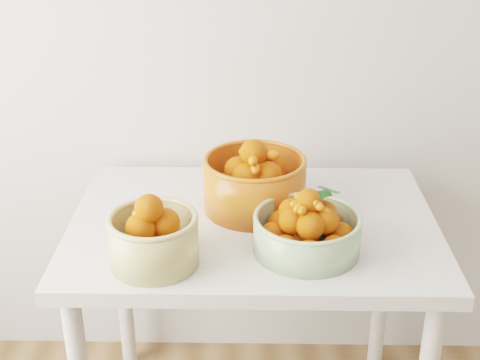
# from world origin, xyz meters

# --- Properties ---
(table) EXTENTS (1.00, 0.70, 0.75)m
(table) POSITION_xyz_m (-0.42, 1.60, 0.65)
(table) COLOR silver
(table) RESTS_ON ground
(bowl_cream) EXTENTS (0.27, 0.27, 0.19)m
(bowl_cream) POSITION_xyz_m (-0.66, 1.38, 0.82)
(bowl_cream) COLOR tan
(bowl_cream) RESTS_ON table
(bowl_green) EXTENTS (0.35, 0.35, 0.17)m
(bowl_green) POSITION_xyz_m (-0.28, 1.45, 0.81)
(bowl_green) COLOR #97B784
(bowl_green) RESTS_ON table
(bowl_orange) EXTENTS (0.31, 0.31, 0.21)m
(bowl_orange) POSITION_xyz_m (-0.41, 1.67, 0.83)
(bowl_orange) COLOR #C95016
(bowl_orange) RESTS_ON table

